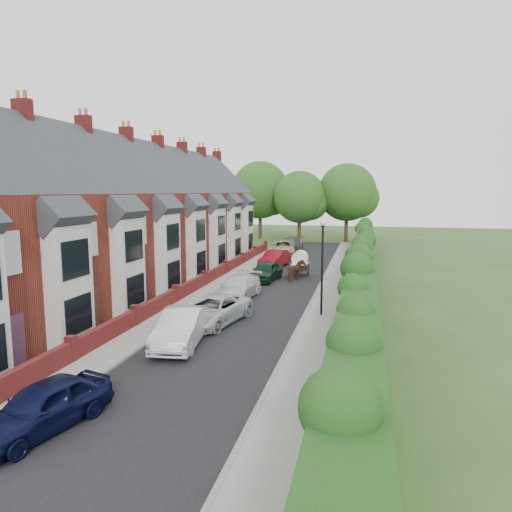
% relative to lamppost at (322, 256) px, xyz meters
% --- Properties ---
extents(ground, '(140.00, 140.00, 0.00)m').
position_rel_lamppost_xyz_m(ground, '(-3.40, -4.00, -3.30)').
color(ground, '#2D4C1E').
rests_on(ground, ground).
extents(road, '(6.00, 58.00, 0.02)m').
position_rel_lamppost_xyz_m(road, '(-3.90, 7.00, -3.29)').
color(road, black).
rests_on(road, ground).
extents(pavement_hedge_side, '(2.20, 58.00, 0.12)m').
position_rel_lamppost_xyz_m(pavement_hedge_side, '(0.20, 7.00, -3.24)').
color(pavement_hedge_side, gray).
rests_on(pavement_hedge_side, ground).
extents(pavement_house_side, '(1.70, 58.00, 0.12)m').
position_rel_lamppost_xyz_m(pavement_house_side, '(-7.75, 7.00, -3.24)').
color(pavement_house_side, gray).
rests_on(pavement_house_side, ground).
extents(kerb_hedge_side, '(0.18, 58.00, 0.13)m').
position_rel_lamppost_xyz_m(kerb_hedge_side, '(-0.85, 7.00, -3.23)').
color(kerb_hedge_side, gray).
rests_on(kerb_hedge_side, ground).
extents(kerb_house_side, '(0.18, 58.00, 0.13)m').
position_rel_lamppost_xyz_m(kerb_house_side, '(-6.95, 7.00, -3.23)').
color(kerb_house_side, gray).
rests_on(kerb_house_side, ground).
extents(hedge, '(2.10, 58.00, 2.85)m').
position_rel_lamppost_xyz_m(hedge, '(2.00, 7.00, -1.70)').
color(hedge, '#193912').
rests_on(hedge, ground).
extents(terrace_row, '(9.05, 40.50, 11.50)m').
position_rel_lamppost_xyz_m(terrace_row, '(-14.27, 5.98, 1.18)').
color(terrace_row, maroon).
rests_on(terrace_row, ground).
extents(garden_wall_row, '(0.35, 40.35, 1.10)m').
position_rel_lamppost_xyz_m(garden_wall_row, '(-8.75, 6.00, -2.84)').
color(garden_wall_row, maroon).
rests_on(garden_wall_row, ground).
extents(lamppost, '(0.32, 0.32, 5.16)m').
position_rel_lamppost_xyz_m(lamppost, '(0.00, 0.00, 0.00)').
color(lamppost, black).
rests_on(lamppost, ground).
extents(tree_far_left, '(7.14, 6.80, 9.29)m').
position_rel_lamppost_xyz_m(tree_far_left, '(-6.05, 36.08, 2.41)').
color(tree_far_left, '#332316').
rests_on(tree_far_left, ground).
extents(tree_far_right, '(7.98, 7.60, 10.31)m').
position_rel_lamppost_xyz_m(tree_far_right, '(-0.01, 38.08, 3.02)').
color(tree_far_right, '#332316').
rests_on(tree_far_right, ground).
extents(tree_far_back, '(8.40, 8.00, 10.82)m').
position_rel_lamppost_xyz_m(tree_far_back, '(-11.99, 39.08, 3.32)').
color(tree_far_back, '#332316').
rests_on(tree_far_back, ground).
extents(car_navy, '(2.59, 4.33, 1.38)m').
position_rel_lamppost_xyz_m(car_navy, '(-6.40, -13.53, -2.61)').
color(car_navy, black).
rests_on(car_navy, ground).
extents(car_silver_a, '(2.27, 4.88, 1.55)m').
position_rel_lamppost_xyz_m(car_silver_a, '(-5.46, -5.94, -2.52)').
color(car_silver_a, silver).
rests_on(car_silver_a, ground).
extents(car_silver_b, '(3.32, 5.44, 1.41)m').
position_rel_lamppost_xyz_m(car_silver_b, '(-5.18, -2.60, -2.59)').
color(car_silver_b, silver).
rests_on(car_silver_b, ground).
extents(car_white, '(2.26, 5.00, 1.42)m').
position_rel_lamppost_xyz_m(car_white, '(-5.44, 3.00, -2.59)').
color(car_white, silver).
rests_on(car_white, ground).
extents(car_green, '(2.17, 4.41, 1.45)m').
position_rel_lamppost_xyz_m(car_green, '(-5.00, 8.98, -2.57)').
color(car_green, black).
rests_on(car_green, ground).
extents(car_red, '(2.30, 4.72, 1.49)m').
position_rel_lamppost_xyz_m(car_red, '(-5.55, 15.33, -2.55)').
color(car_red, maroon).
rests_on(car_red, ground).
extents(car_beige, '(3.17, 5.52, 1.45)m').
position_rel_lamppost_xyz_m(car_beige, '(-6.28, 23.40, -2.57)').
color(car_beige, '#BBB487').
rests_on(car_beige, ground).
extents(car_grey, '(2.83, 5.58, 1.55)m').
position_rel_lamppost_xyz_m(car_grey, '(-5.95, 25.40, -2.52)').
color(car_grey, '#595D61').
rests_on(car_grey, ground).
extents(horse, '(1.35, 1.98, 1.53)m').
position_rel_lamppost_xyz_m(horse, '(-2.78, 9.46, -2.53)').
color(horse, '#462C19').
rests_on(horse, ground).
extents(horse_cart, '(1.27, 2.80, 2.02)m').
position_rel_lamppost_xyz_m(horse_cart, '(-2.78, 11.42, -2.14)').
color(horse_cart, black).
rests_on(horse_cart, ground).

